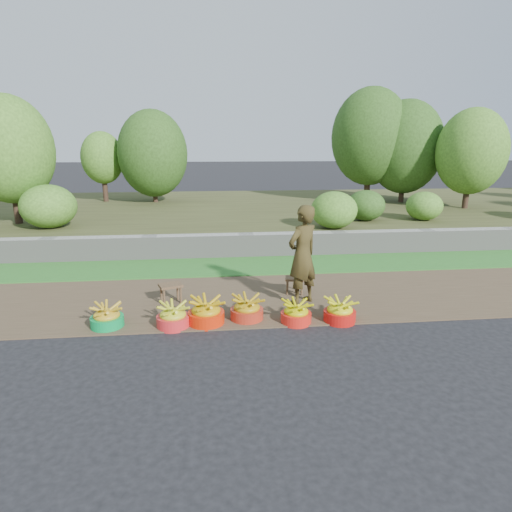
{
  "coord_description": "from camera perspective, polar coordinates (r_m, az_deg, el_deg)",
  "views": [
    {
      "loc": [
        -0.8,
        -5.66,
        2.59
      ],
      "look_at": [
        -0.06,
        1.3,
        0.75
      ],
      "focal_mm": 30.0,
      "sensor_mm": 36.0,
      "label": 1
    }
  ],
  "objects": [
    {
      "name": "stool_left",
      "position": [
        7.25,
        -11.31,
        -4.19
      ],
      "size": [
        0.44,
        0.38,
        0.32
      ],
      "rotation": [
        0.0,
        0.0,
        0.34
      ],
      "color": "brown",
      "rests_on": "dirt_shoulder"
    },
    {
      "name": "vegetation",
      "position": [
        13.95,
        -10.02,
        13.93
      ],
      "size": [
        32.95,
        7.88,
        4.2
      ],
      "color": "#322218",
      "rests_on": "earth_bank"
    },
    {
      "name": "ground_plane",
      "position": [
        6.28,
        1.84,
        -9.65
      ],
      "size": [
        120.0,
        120.0,
        0.0
      ],
      "primitive_type": "plane",
      "color": "black",
      "rests_on": "ground"
    },
    {
      "name": "basin_e",
      "position": [
        6.44,
        5.37,
        -7.61
      ],
      "size": [
        0.46,
        0.46,
        0.34
      ],
      "color": "red",
      "rests_on": "ground"
    },
    {
      "name": "basin_d",
      "position": [
        6.51,
        -1.23,
        -7.13
      ],
      "size": [
        0.5,
        0.5,
        0.37
      ],
      "color": "#A72917",
      "rests_on": "ground"
    },
    {
      "name": "grass_verge",
      "position": [
        9.31,
        -0.89,
        -1.3
      ],
      "size": [
        80.0,
        1.5,
        0.04
      ],
      "primitive_type": "cube",
      "color": "#2E7327",
      "rests_on": "ground"
    },
    {
      "name": "basin_b",
      "position": [
        6.38,
        -11.01,
        -7.94
      ],
      "size": [
        0.48,
        0.48,
        0.36
      ],
      "color": "red",
      "rests_on": "ground"
    },
    {
      "name": "basin_c",
      "position": [
        6.4,
        -6.67,
        -7.51
      ],
      "size": [
        0.54,
        0.54,
        0.4
      ],
      "color": "red",
      "rests_on": "ground"
    },
    {
      "name": "stool_right",
      "position": [
        7.58,
        5.18,
        -3.29
      ],
      "size": [
        0.38,
        0.32,
        0.29
      ],
      "rotation": [
        0.0,
        0.0,
        -0.21
      ],
      "color": "brown",
      "rests_on": "dirt_shoulder"
    },
    {
      "name": "basin_a",
      "position": [
        6.62,
        -19.27,
        -7.72
      ],
      "size": [
        0.47,
        0.47,
        0.35
      ],
      "color": "#048E3F",
      "rests_on": "ground"
    },
    {
      "name": "basin_f",
      "position": [
        6.57,
        11.11,
        -7.27
      ],
      "size": [
        0.48,
        0.48,
        0.36
      ],
      "color": "red",
      "rests_on": "ground"
    },
    {
      "name": "earth_bank",
      "position": [
        14.87,
        -2.91,
        5.67
      ],
      "size": [
        80.0,
        10.0,
        0.5
      ],
      "primitive_type": "cube",
      "color": "#414522",
      "rests_on": "ground"
    },
    {
      "name": "retaining_wall",
      "position": [
        10.07,
        -1.33,
        1.43
      ],
      "size": [
        80.0,
        0.35,
        0.55
      ],
      "primitive_type": "cube",
      "color": "gray",
      "rests_on": "ground"
    },
    {
      "name": "dirt_shoulder",
      "position": [
        7.42,
        0.52,
        -5.62
      ],
      "size": [
        80.0,
        2.5,
        0.02
      ],
      "primitive_type": "cube",
      "color": "#4D3D2A",
      "rests_on": "ground"
    },
    {
      "name": "vendor_woman",
      "position": [
        6.98,
        6.22,
        0.13
      ],
      "size": [
        0.72,
        0.66,
        1.64
      ],
      "primitive_type": "imported",
      "rotation": [
        0.0,
        0.0,
        3.75
      ],
      "color": "black",
      "rests_on": "dirt_shoulder"
    }
  ]
}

